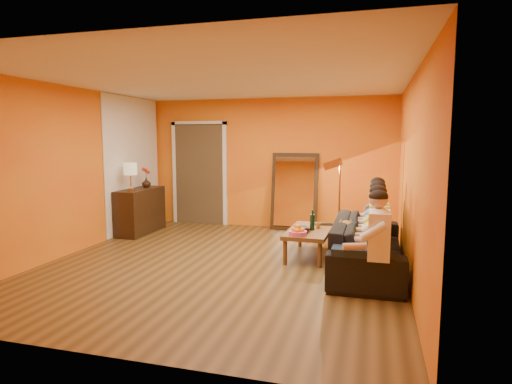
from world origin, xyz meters
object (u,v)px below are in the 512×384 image
(table_lamp, at_px, (131,177))
(person_far_right, at_px, (378,218))
(person_far_left, at_px, (379,244))
(dog, at_px, (347,247))
(tumbler, at_px, (318,225))
(laptop, at_px, (324,225))
(mirror_frame, at_px, (294,192))
(coffee_table, at_px, (309,243))
(floor_lamp, at_px, (339,204))
(vase, at_px, (146,183))
(sofa, at_px, (368,245))
(person_mid_right, at_px, (378,225))
(sideboard, at_px, (140,211))
(person_mid_left, at_px, (378,233))
(wine_bottle, at_px, (312,220))

(table_lamp, xyz_separation_m, person_far_right, (4.37, -0.29, -0.49))
(table_lamp, height_order, person_far_left, table_lamp)
(dog, distance_m, tumbler, 0.97)
(laptop, bearing_deg, tumbler, -114.15)
(mirror_frame, distance_m, coffee_table, 2.03)
(tumbler, bearing_deg, dog, -59.17)
(floor_lamp, xyz_separation_m, laptop, (-0.21, -0.36, -0.29))
(person_far_left, xyz_separation_m, vase, (-4.37, 2.49, 0.33))
(coffee_table, bearing_deg, sofa, -25.49)
(coffee_table, distance_m, person_mid_right, 1.13)
(sideboard, relative_size, table_lamp, 2.31)
(sideboard, distance_m, vase, 0.57)
(mirror_frame, relative_size, floor_lamp, 1.06)
(dog, bearing_deg, person_mid_left, -32.48)
(laptop, bearing_deg, floor_lamp, 50.52)
(sofa, bearing_deg, vase, 70.65)
(vase, bearing_deg, person_far_left, -29.66)
(sideboard, bearing_deg, floor_lamp, -1.19)
(tumbler, bearing_deg, wine_bottle, -112.38)
(sideboard, xyz_separation_m, sofa, (4.24, -1.24, -0.08))
(sofa, bearing_deg, coffee_table, 62.94)
(sideboard, relative_size, vase, 6.44)
(person_far_right, bearing_deg, wine_bottle, -165.10)
(coffee_table, distance_m, laptop, 0.45)
(person_far_right, relative_size, wine_bottle, 3.94)
(person_mid_left, distance_m, person_mid_right, 0.55)
(dog, relative_size, vase, 3.95)
(tumbler, bearing_deg, sideboard, 169.08)
(table_lamp, bearing_deg, wine_bottle, -9.02)
(mirror_frame, bearing_deg, floor_lamp, -50.16)
(vase, bearing_deg, floor_lamp, -4.99)
(person_far_left, bearing_deg, person_far_right, 90.00)
(mirror_frame, bearing_deg, sofa, -57.98)
(sofa, xyz_separation_m, person_far_right, (0.13, 0.65, 0.27))
(sofa, xyz_separation_m, coffee_table, (-0.87, 0.45, -0.13))
(sideboard, relative_size, tumbler, 12.93)
(tumbler, height_order, laptop, tumbler)
(mirror_frame, height_order, tumbler, mirror_frame)
(person_far_right, height_order, laptop, person_far_right)
(person_far_right, bearing_deg, laptop, 169.93)
(coffee_table, xyz_separation_m, person_far_right, (1.00, 0.20, 0.40))
(person_far_right, bearing_deg, person_far_left, -90.00)
(table_lamp, xyz_separation_m, sofa, (4.24, -0.94, -0.76))
(person_far_left, distance_m, person_far_right, 1.65)
(person_mid_left, xyz_separation_m, person_far_right, (0.00, 1.10, 0.00))
(sofa, distance_m, wine_bottle, 0.94)
(floor_lamp, bearing_deg, vase, 179.71)
(mirror_frame, bearing_deg, person_mid_right, -54.55)
(person_mid_left, height_order, wine_bottle, person_mid_left)
(wine_bottle, bearing_deg, vase, 162.27)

